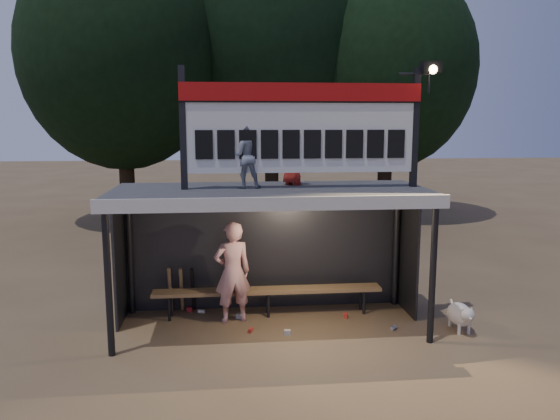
% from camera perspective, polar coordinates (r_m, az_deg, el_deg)
% --- Properties ---
extents(ground, '(80.00, 80.00, 0.00)m').
position_cam_1_polar(ground, '(9.29, -1.00, -12.07)').
color(ground, brown).
rests_on(ground, ground).
extents(player, '(0.71, 0.55, 1.73)m').
position_cam_1_polar(player, '(9.28, -4.99, -6.49)').
color(player, white).
rests_on(player, ground).
extents(child_a, '(0.52, 0.41, 1.02)m').
position_cam_1_polar(child_a, '(8.71, -3.63, 5.63)').
color(child_a, gray).
rests_on(child_a, dugout_shelter).
extents(child_b, '(0.51, 0.48, 0.87)m').
position_cam_1_polar(child_b, '(9.17, 1.34, 5.36)').
color(child_b, '#B5251B').
rests_on(child_b, dugout_shelter).
extents(dugout_shelter, '(5.10, 2.08, 2.32)m').
position_cam_1_polar(dugout_shelter, '(9.03, -1.16, -0.52)').
color(dugout_shelter, '#38383A').
rests_on(dugout_shelter, ground).
extents(scoreboard_assembly, '(4.10, 0.27, 1.99)m').
position_cam_1_polar(scoreboard_assembly, '(8.71, 2.64, 8.89)').
color(scoreboard_assembly, black).
rests_on(scoreboard_assembly, dugout_shelter).
extents(bench, '(4.00, 0.35, 0.48)m').
position_cam_1_polar(bench, '(9.66, -1.28, -8.49)').
color(bench, olive).
rests_on(bench, ground).
extents(tree_left, '(6.46, 6.46, 9.27)m').
position_cam_1_polar(tree_left, '(19.04, -16.24, 15.34)').
color(tree_left, black).
rests_on(tree_left, ground).
extents(tree_mid, '(7.22, 7.22, 10.36)m').
position_cam_1_polar(tree_mid, '(20.39, -0.90, 17.11)').
color(tree_mid, black).
rests_on(tree_mid, ground).
extents(tree_right, '(6.08, 6.08, 8.72)m').
position_cam_1_polar(tree_right, '(20.04, 11.20, 14.27)').
color(tree_right, black).
rests_on(tree_right, ground).
extents(dog, '(0.36, 0.81, 0.49)m').
position_cam_1_polar(dog, '(9.48, 18.37, -10.32)').
color(dog, silver).
rests_on(dog, ground).
extents(bats, '(0.47, 0.33, 0.84)m').
position_cam_1_polar(bats, '(9.93, -10.25, -8.17)').
color(bats, '#986F47').
rests_on(bats, ground).
extents(litter, '(3.51, 1.33, 0.08)m').
position_cam_1_polar(litter, '(9.47, -0.99, -11.41)').
color(litter, red).
rests_on(litter, ground).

